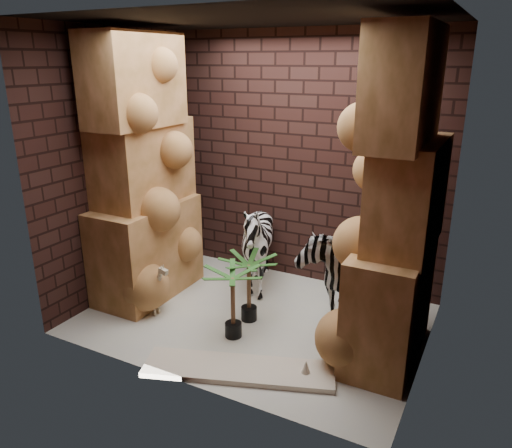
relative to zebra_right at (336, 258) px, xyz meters
The scene contains 14 objects.
floor 1.11m from the zebra_right, 146.27° to the right, with size 3.50×3.50×0.00m, color beige.
ceiling 2.49m from the zebra_right, 146.27° to the right, with size 3.50×3.50×0.00m, color black.
wall_back 1.34m from the zebra_right, 133.98° to the left, with size 3.50×3.50×0.00m, color black.
wall_front 2.06m from the zebra_right, 112.86° to the right, with size 3.50×3.50×0.00m, color black.
wall_left 2.66m from the zebra_right, 168.84° to the right, with size 3.00×3.00×0.00m, color black.
wall_right 1.40m from the zebra_right, 25.73° to the right, with size 3.00×3.00×0.00m, color black.
rock_pillar_left 2.34m from the zebra_right, 167.07° to the right, with size 0.68×1.30×3.00m, color tan, non-canonical shape.
rock_pillar_right 1.18m from the zebra_right, 35.51° to the right, with size 0.58×1.25×3.00m, color tan, non-canonical shape.
zebra_right is the anchor object (origin of this frame).
zebra_left 1.01m from the zebra_right, behind, with size 0.95×1.18×1.07m, color white.
giraffe_toy 2.03m from the zebra_right, 153.38° to the right, with size 0.33×0.11×0.63m, color beige, non-canonical shape.
palm_front 0.97m from the zebra_right, 145.26° to the right, with size 0.36×0.36×0.74m, color #174511, non-canonical shape.
palm_back 1.20m from the zebra_right, 129.70° to the right, with size 0.36×0.36×0.74m, color #174511, non-canonical shape.
surfboard 1.58m from the zebra_right, 106.21° to the right, with size 1.71×0.42×0.05m, color beige.
Camera 1 is at (2.19, -4.12, 2.66)m, focal length 34.25 mm.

